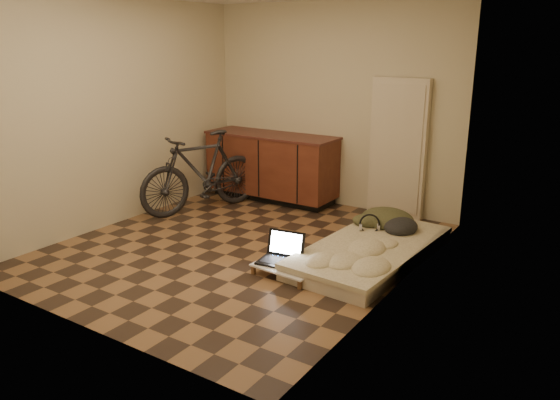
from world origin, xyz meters
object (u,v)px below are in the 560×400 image
Objects in this scene: lap_desk at (287,267)px; laptop at (281,256)px; bicycle at (202,168)px; futon at (371,252)px.

lap_desk is 0.14m from laptop.
lap_desk is at bearing -40.95° from laptop.
laptop is (1.89, -1.06, -0.41)m from bicycle.
laptop is (-0.11, 0.07, 0.06)m from lap_desk.
lap_desk is at bearing -9.37° from bicycle.
laptop is (-0.61, -0.72, 0.07)m from futon.
lap_desk is (2.00, -1.13, -0.47)m from bicycle.
bicycle is 4.09× the size of laptop.
futon is at bearing 12.33° from bicycle.
laptop is at bearing 151.42° from lap_desk.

